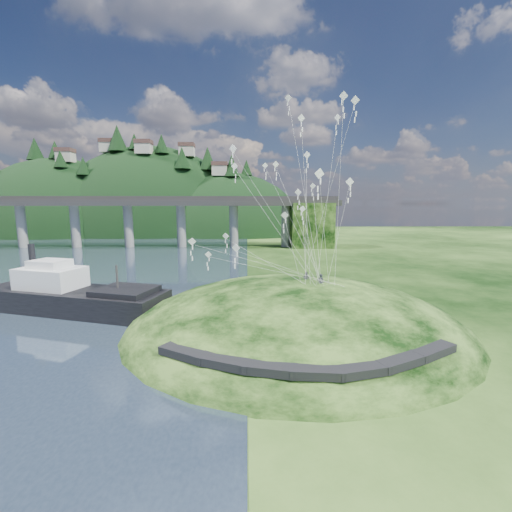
{
  "coord_description": "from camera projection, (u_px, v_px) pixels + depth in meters",
  "views": [
    {
      "loc": [
        3.04,
        -31.78,
        12.79
      ],
      "look_at": [
        4.0,
        6.0,
        7.0
      ],
      "focal_mm": 24.0,
      "sensor_mm": 36.0,
      "label": 1
    }
  ],
  "objects": [
    {
      "name": "work_barge",
      "position": [
        71.0,
        295.0,
        40.96
      ],
      "size": [
        23.59,
        12.45,
        7.97
      ],
      "color": "black",
      "rests_on": "ground"
    },
    {
      "name": "ground",
      "position": [
        217.0,
        336.0,
        33.27
      ],
      "size": [
        320.0,
        320.0,
        0.0
      ],
      "primitive_type": "plane",
      "color": "black",
      "rests_on": "ground"
    },
    {
      "name": "footpath",
      "position": [
        312.0,
        361.0,
        23.51
      ],
      "size": [
        22.29,
        5.84,
        0.83
      ],
      "color": "black",
      "rests_on": "ground"
    },
    {
      "name": "bridge",
      "position": [
        147.0,
        214.0,
        100.37
      ],
      "size": [
        160.0,
        11.0,
        15.0
      ],
      "color": "#2D2B2B",
      "rests_on": "ground"
    },
    {
      "name": "kite_swarm",
      "position": [
        281.0,
        178.0,
        36.5
      ],
      "size": [
        16.74,
        14.71,
        19.58
      ],
      "color": "white",
      "rests_on": "ground"
    },
    {
      "name": "grass_hill",
      "position": [
        295.0,
        342.0,
        35.67
      ],
      "size": [
        36.0,
        32.0,
        13.0
      ],
      "color": "black",
      "rests_on": "ground"
    },
    {
      "name": "kite_flyers",
      "position": [
        313.0,
        273.0,
        35.04
      ],
      "size": [
        1.92,
        2.6,
        1.87
      ],
      "color": "#242530",
      "rests_on": "ground"
    },
    {
      "name": "wooden_dock",
      "position": [
        200.0,
        318.0,
        37.27
      ],
      "size": [
        15.19,
        2.78,
        1.08
      ],
      "color": "#382617",
      "rests_on": "ground"
    },
    {
      "name": "far_ridge",
      "position": [
        144.0,
        249.0,
        154.02
      ],
      "size": [
        153.0,
        70.0,
        94.5
      ],
      "color": "black",
      "rests_on": "ground"
    }
  ]
}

